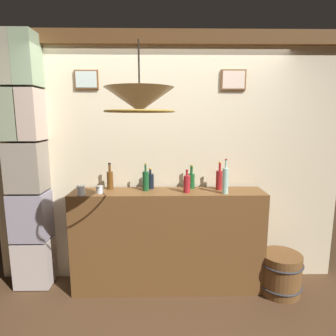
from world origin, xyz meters
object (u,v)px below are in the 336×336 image
Objects in this scene: liquor_bottle_gin at (146,181)px; glass_tumbler_highball at (81,190)px; liquor_bottle_port at (219,179)px; liquor_bottle_vermouth at (225,180)px; glass_tumbler_rocks at (100,190)px; liquor_bottle_rum at (191,180)px; liquor_bottle_vodka at (110,180)px; wooden_barrel at (280,273)px; pendant_lamp at (139,101)px; liquor_bottle_scotch at (150,181)px; liquor_bottle_tequila at (187,184)px.

liquor_bottle_gin reaches higher than glass_tumbler_highball.
liquor_bottle_port is (0.77, 0.04, 0.00)m from liquor_bottle_gin.
glass_tumbler_rocks is at bearing 178.11° from liquor_bottle_vermouth.
liquor_bottle_vodka is (-0.86, -0.03, 0.01)m from liquor_bottle_rum.
glass_tumbler_rocks is 0.18m from glass_tumbler_highball.
glass_tumbler_rocks is at bearing -168.16° from liquor_bottle_gin.
liquor_bottle_port is 1.17m from wooden_barrel.
liquor_bottle_port is 0.59× the size of pendant_lamp.
liquor_bottle_port is (1.14, -0.03, 0.00)m from liquor_bottle_vodka.
pendant_lamp is at bearing -130.36° from liquor_bottle_port.
pendant_lamp is at bearing -116.19° from liquor_bottle_rum.
liquor_bottle_gin is 1.13m from pendant_lamp.
liquor_bottle_rum reaches higher than liquor_bottle_scotch.
liquor_bottle_rum is 0.39m from liquor_bottle_vermouth.
glass_tumbler_rocks is (-0.50, -0.18, -0.05)m from liquor_bottle_scotch.
glass_tumbler_rocks is at bearing 178.33° from wooden_barrel.
wooden_barrel is at bearing -3.88° from liquor_bottle_tequila.
pendant_lamp reaches higher than wooden_barrel.
wooden_barrel is at bearing 26.81° from pendant_lamp.
liquor_bottle_vermouth is (1.17, -0.20, 0.03)m from liquor_bottle_vodka.
liquor_bottle_tequila is 0.38m from liquor_bottle_vermouth.
liquor_bottle_vodka is at bearing 170.28° from liquor_bottle_vermouth.
liquor_bottle_vermouth reaches higher than liquor_bottle_port.
liquor_bottle_port reaches higher than liquor_bottle_scotch.
pendant_lamp reaches higher than glass_tumbler_highball.
liquor_bottle_port reaches higher than liquor_bottle_gin.
liquor_bottle_gin is 0.98× the size of liquor_bottle_port.
liquor_bottle_gin reaches higher than liquor_bottle_scotch.
glass_tumbler_rocks is at bearing -168.66° from liquor_bottle_rum.
liquor_bottle_tequila is 3.21× the size of glass_tumbler_rocks.
liquor_bottle_vermouth is at bearing 1.55° from glass_tumbler_highball.
liquor_bottle_vermouth is at bearing -36.14° from liquor_bottle_rum.
liquor_bottle_vermouth is 1.58× the size of liquor_bottle_scotch.
liquor_bottle_gin reaches higher than wooden_barrel.
liquor_bottle_rum reaches higher than glass_tumbler_rocks.
glass_tumbler_rocks is 1.21m from pendant_lamp.
liquor_bottle_rum is 1.30m from pendant_lamp.
glass_tumbler_highball is (-1.03, -0.09, -0.04)m from liquor_bottle_tequila.
liquor_bottle_port is at bearing 18.58° from liquor_bottle_tequila.
wooden_barrel is at bearing -6.07° from liquor_bottle_gin.
wooden_barrel is at bearing -1.22° from liquor_bottle_vermouth.
wooden_barrel is at bearing 0.71° from glass_tumbler_highball.
liquor_bottle_vermouth is at bearing 178.78° from wooden_barrel.
liquor_bottle_tequila is at bearing 176.12° from wooden_barrel.
glass_tumbler_highball is at bearing -166.36° from liquor_bottle_rum.
pendant_lamp reaches higher than liquor_bottle_vermouth.
liquor_bottle_rum is 1.13m from glass_tumbler_highball.
liquor_bottle_scotch is 0.45× the size of pendant_lamp.
liquor_bottle_rum is 1.08× the size of liquor_bottle_tequila.
glass_tumbler_highball is at bearing -164.24° from liquor_bottle_gin.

